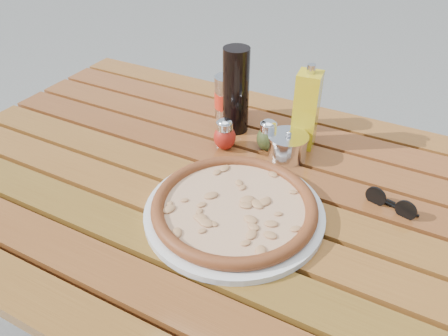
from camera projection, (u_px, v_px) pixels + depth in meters
The scene contains 10 objects.
table at pixel (220, 210), 1.00m from camera, with size 1.40×0.90×0.75m.
plate at pixel (234, 212), 0.87m from camera, with size 0.36×0.36×0.01m, color silver.
pizza at pixel (234, 206), 0.86m from camera, with size 0.46×0.46×0.03m.
pepper_shaker at pixel (225, 134), 1.05m from camera, with size 0.06×0.06×0.08m.
oregano_shaker at pixel (268, 136), 1.05m from camera, with size 0.06×0.06×0.08m.
dark_bottle at pixel (236, 91), 1.08m from camera, with size 0.07×0.07×0.22m, color black.
soda_can at pixel (227, 98), 1.16m from camera, with size 0.09×0.09×0.12m.
olive_oil_cruet at pixel (306, 110), 1.03m from camera, with size 0.06×0.06×0.21m.
parmesan_tin at pixel (288, 146), 1.03m from camera, with size 0.11×0.11×0.07m.
sunglasses at pixel (391, 203), 0.88m from camera, with size 0.11×0.04×0.04m.
Camera 1 is at (0.36, -0.66, 1.34)m, focal length 35.00 mm.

